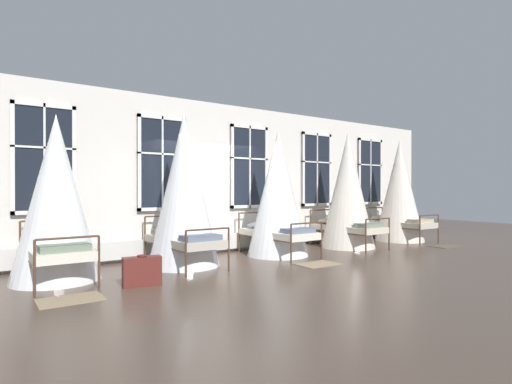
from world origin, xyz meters
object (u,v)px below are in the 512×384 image
object	(u,v)px
cot_second	(56,200)
suitcase_dark	(142,271)
cot_fourth	(278,195)
cot_fifth	(348,192)
cot_third	(184,192)
cot_sixth	(399,192)

from	to	relation	value
cot_second	suitcase_dark	distance (m)	1.84
cot_fourth	cot_fifth	distance (m)	2.21
cot_second	cot_fifth	bearing A→B (deg)	-91.15
suitcase_dark	cot_third	bearing A→B (deg)	51.05
cot_second	suitcase_dark	bearing A→B (deg)	-139.17
cot_fourth	cot_fifth	xyz separation A→B (m)	(2.21, -0.02, 0.07)
cot_third	suitcase_dark	size ratio (longest dim) A/B	4.99
cot_sixth	cot_third	bearing A→B (deg)	91.03
cot_third	suitcase_dark	world-z (taller)	cot_third
cot_second	cot_fourth	bearing A→B (deg)	-91.16
suitcase_dark	cot_fourth	bearing A→B (deg)	25.73
cot_fifth	cot_sixth	world-z (taller)	cot_fifth
cot_second	suitcase_dark	size ratio (longest dim) A/B	4.55
cot_fifth	suitcase_dark	size ratio (longest dim) A/B	4.96
cot_second	suitcase_dark	xyz separation A→B (m)	(1.00, -1.13, -1.06)
cot_fourth	cot_second	bearing A→B (deg)	88.56
cot_second	cot_fifth	size ratio (longest dim) A/B	0.92
cot_third	cot_fifth	bearing A→B (deg)	-91.65
cot_second	cot_sixth	xyz separation A→B (m)	(8.86, 0.01, 0.11)
cot_fourth	suitcase_dark	world-z (taller)	cot_fourth
cot_fifth	suitcase_dark	world-z (taller)	cot_fifth
cot_fifth	cot_sixth	size ratio (longest dim) A/B	1.01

